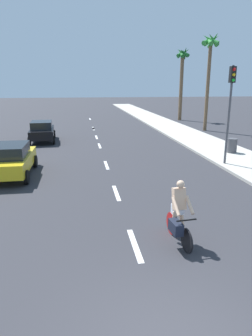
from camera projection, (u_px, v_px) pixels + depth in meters
ground_plane at (97, 140)px, 24.03m from camera, size 160.00×160.00×0.00m
sidewalk_strip at (182, 133)px, 27.06m from camera, size 3.60×80.00×0.14m
lane_stripe_1 at (135, 245)px, 8.31m from camera, size 0.16×1.80×0.01m
lane_stripe_2 at (116, 193)px, 12.28m from camera, size 0.16×1.80×0.01m
lane_stripe_3 at (106, 165)px, 16.49m from camera, size 0.16×1.80×0.01m
lane_stripe_4 at (100, 146)px, 21.64m from camera, size 0.16×1.80×0.01m
lane_stripe_5 at (96, 137)px, 25.13m from camera, size 0.16×1.80×0.01m
lane_stripe_6 at (93, 129)px, 29.86m from camera, size 0.16×1.80×0.01m
lane_stripe_7 at (93, 128)px, 30.34m from camera, size 0.16×1.80×0.01m
lane_stripe_8 at (90, 119)px, 38.29m from camera, size 0.16×1.80×0.01m
cyclist at (178, 216)px, 8.19m from camera, size 0.66×1.71×1.82m
parked_car_yellow at (11, 159)px, 14.33m from camera, size 1.96×4.22×1.57m
parked_car_black at (42, 131)px, 23.09m from camera, size 2.08×4.18×1.57m
palm_tree_far at (210, 54)px, 27.01m from camera, size 1.84×1.85×8.76m
palm_tree_distant at (182, 68)px, 35.50m from camera, size 1.75×1.74×8.56m
traffic_signal at (231, 98)px, 15.41m from camera, size 0.28×0.33×5.20m
trash_bin_near at (232, 145)px, 18.81m from camera, size 0.60×0.60×0.89m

